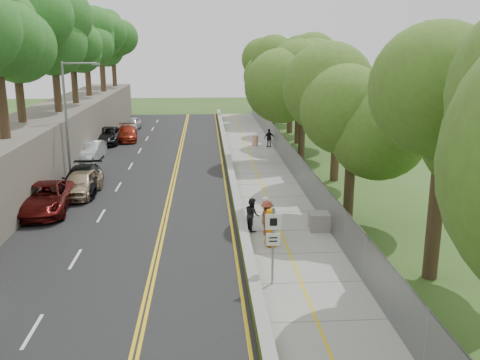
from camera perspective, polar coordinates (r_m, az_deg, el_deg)
The scene contains 24 objects.
ground at distance 23.91m, azimuth 0.05°, elevation -8.08°, with size 140.00×140.00×0.00m, color #33511E.
road at distance 38.35m, azimuth -9.52°, elevation 0.47°, with size 11.20×66.00×0.04m, color black.
sidewalk at distance 38.35m, azimuth 2.38°, elevation 0.67°, with size 4.20×66.00×0.05m, color gray.
jersey_barrier at distance 38.12m, azimuth -1.06°, elevation 1.02°, with size 0.42×66.00×0.60m, color #A4D418.
rock_embankment at distance 39.60m, azimuth -21.39°, elevation 3.04°, with size 5.00×66.00×4.00m, color #595147.
chainlink_fence at distance 38.41m, azimuth 5.51°, elevation 2.13°, with size 0.04×66.00×2.00m, color slate.
trees_embankment at distance 38.81m, azimuth -21.85°, elevation 15.45°, with size 6.40×66.00×13.00m, color #337A28, non-canonical shape.
trees_fenceside at distance 38.04m, azimuth 9.30°, elevation 11.02°, with size 7.00×66.00×14.00m, color #4B7425, non-canonical shape.
streetlight at distance 37.42m, azimuth -17.75°, elevation 6.84°, with size 2.52×0.22×8.00m.
signpost at distance 20.49m, azimuth 3.55°, elevation -6.15°, with size 0.62×0.09×3.10m.
construction_barrel at distance 48.57m, azimuth 1.61°, elevation 4.22°, with size 0.57×0.57×0.94m, color #DF5C28.
concrete_block at distance 27.11m, azimuth 8.76°, elevation -4.38°, with size 1.31×0.98×0.87m, color slate.
car_2 at distance 31.40m, azimuth -20.09°, elevation -1.83°, with size 2.62×5.68×1.58m, color #55100E.
car_3 at distance 34.85m, azimuth -16.53°, elevation -0.01°, with size 2.16×5.32×1.54m, color black.
car_4 at distance 34.07m, azimuth -16.60°, elevation -0.31°, with size 1.87×4.65×1.58m, color tan.
car_5 at distance 44.02m, azimuth -15.66°, elevation 2.98°, with size 1.61×4.62×1.52m, color silver.
car_6 at distance 51.23m, azimuth -14.00°, elevation 4.63°, with size 2.46×5.34×1.48m, color black.
car_7 at distance 52.38m, azimuth -12.00°, elevation 4.90°, with size 1.95×4.79×1.39m, color maroon.
car_8 at distance 58.73m, azimuth -11.47°, elevation 5.91°, with size 1.58×3.92×1.33m, color silver.
painter_0 at distance 24.63m, azimuth 3.27°, elevation -5.07°, with size 0.87×0.57×1.78m, color orange.
painter_1 at distance 26.29m, azimuth 2.81°, elevation -3.71°, with size 0.67×0.44×1.84m, color white.
painter_2 at distance 26.59m, azimuth 1.30°, elevation -3.68°, with size 0.81×0.63×1.68m, color black.
painter_3 at distance 25.96m, azimuth 2.90°, elevation -4.08°, with size 1.12×0.64×1.74m, color brown.
person_far at distance 47.88m, azimuth 3.13°, elevation 4.48°, with size 0.97×0.40×1.65m, color black.
Camera 1 is at (-1.45, -22.03, 9.18)m, focal length 40.00 mm.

